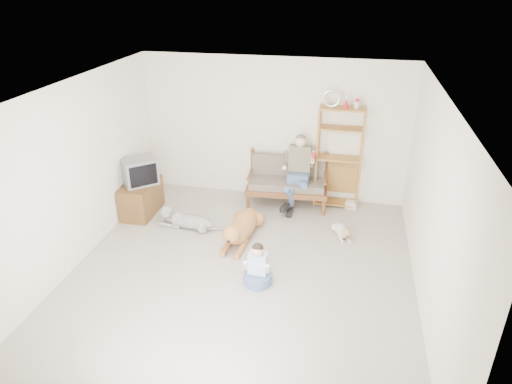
% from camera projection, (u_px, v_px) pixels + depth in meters
% --- Properties ---
extents(floor, '(5.50, 5.50, 0.00)m').
position_uv_depth(floor, '(241.00, 274.00, 6.76)').
color(floor, '#B8AFA2').
rests_on(floor, ground).
extents(ceiling, '(5.50, 5.50, 0.00)m').
position_uv_depth(ceiling, '(238.00, 93.00, 5.58)').
color(ceiling, white).
rests_on(ceiling, ground).
extents(wall_back, '(5.00, 0.00, 5.00)m').
position_uv_depth(wall_back, '(274.00, 130.00, 8.59)').
color(wall_back, silver).
rests_on(wall_back, ground).
extents(wall_front, '(5.00, 0.00, 5.00)m').
position_uv_depth(wall_front, '(160.00, 335.00, 3.75)').
color(wall_front, silver).
rests_on(wall_front, ground).
extents(wall_left, '(0.00, 5.50, 5.50)m').
position_uv_depth(wall_left, '(73.00, 176.00, 6.63)').
color(wall_left, silver).
rests_on(wall_left, ground).
extents(wall_right, '(0.00, 5.50, 5.50)m').
position_uv_depth(wall_right, '(433.00, 210.00, 5.70)').
color(wall_right, silver).
rests_on(wall_right, ground).
extents(loveseat, '(1.54, 0.79, 0.95)m').
position_uv_depth(loveseat, '(288.00, 180.00, 8.59)').
color(loveseat, brown).
rests_on(loveseat, ground).
extents(man, '(0.53, 0.76, 1.23)m').
position_uv_depth(man, '(296.00, 178.00, 8.32)').
color(man, '#556E9C').
rests_on(man, loveseat).
extents(etagere, '(0.84, 0.37, 2.21)m').
position_uv_depth(etagere, '(339.00, 157.00, 8.35)').
color(etagere, '#B58339').
rests_on(etagere, ground).
extents(book_stack, '(0.23, 0.19, 0.13)m').
position_uv_depth(book_stack, '(351.00, 205.00, 8.61)').
color(book_stack, white).
rests_on(book_stack, ground).
extents(tv_stand, '(0.50, 0.90, 0.60)m').
position_uv_depth(tv_stand, '(141.00, 198.00, 8.33)').
color(tv_stand, brown).
rests_on(tv_stand, ground).
extents(crt_tv, '(0.73, 0.72, 0.47)m').
position_uv_depth(crt_tv, '(140.00, 171.00, 8.10)').
color(crt_tv, slate).
rests_on(crt_tv, tv_stand).
extents(wall_outlet, '(0.12, 0.02, 0.08)m').
position_uv_depth(wall_outlet, '(212.00, 175.00, 9.26)').
color(wall_outlet, silver).
rests_on(wall_outlet, ground).
extents(golden_retriever, '(0.48, 1.64, 0.50)m').
position_uv_depth(golden_retriever, '(241.00, 228.00, 7.56)').
color(golden_retriever, '#B4773E').
rests_on(golden_retriever, ground).
extents(shaggy_dog, '(1.22, 0.34, 0.36)m').
position_uv_depth(shaggy_dog, '(185.00, 220.00, 7.92)').
color(shaggy_dog, silver).
rests_on(shaggy_dog, ground).
extents(terrier, '(0.33, 0.63, 0.25)m').
position_uv_depth(terrier, '(342.00, 231.00, 7.65)').
color(terrier, silver).
rests_on(terrier, ground).
extents(child, '(0.42, 0.42, 0.66)m').
position_uv_depth(child, '(258.00, 269.00, 6.47)').
color(child, '#556E9C').
rests_on(child, ground).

